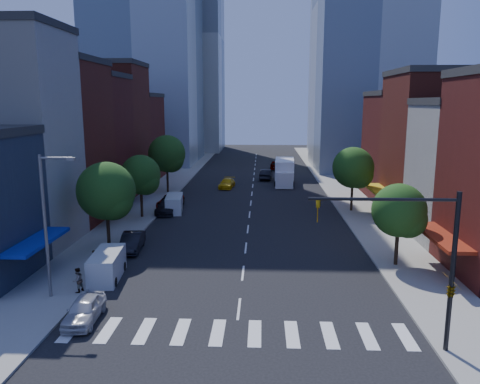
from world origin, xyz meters
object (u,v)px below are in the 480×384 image
object	(u,v)px
pedestrian_far	(78,280)
cargo_van_near	(107,266)
traffic_car_oncoming	(266,174)
parked_car_third	(170,201)
pedestrian_near	(95,261)
cargo_van_far	(174,204)
parked_car_front	(84,310)
parked_car_second	(132,242)
parked_car_rear	(167,207)
box_truck	(284,173)
traffic_car_far	(276,165)
taxi	(227,183)

from	to	relation	value
pedestrian_far	cargo_van_near	bearing A→B (deg)	-177.05
pedestrian_far	traffic_car_oncoming	bearing A→B (deg)	-171.48
parked_car_third	pedestrian_near	size ratio (longest dim) A/B	3.38
cargo_van_far	traffic_car_oncoming	xyz separation A→B (m)	(10.55, 23.24, -0.13)
parked_car_third	cargo_van_far	size ratio (longest dim) A/B	1.17
parked_car_front	pedestrian_far	distance (m)	4.13
parked_car_second	cargo_van_near	distance (m)	6.48
cargo_van_near	cargo_van_far	world-z (taller)	cargo_van_near
parked_car_second	parked_car_rear	bearing A→B (deg)	84.42
box_truck	parked_car_third	bearing A→B (deg)	-127.37
traffic_car_far	parked_car_third	bearing A→B (deg)	69.13
taxi	parked_car_rear	bearing A→B (deg)	-102.92
taxi	parked_car_third	bearing A→B (deg)	-107.00
cargo_van_far	pedestrian_near	distance (m)	19.52
parked_car_front	cargo_van_near	xyz separation A→B (m)	(-0.82, 6.38, 0.26)
cargo_van_far	taxi	distance (m)	16.07
parked_car_front	traffic_car_far	bearing A→B (deg)	76.09
cargo_van_near	traffic_car_far	distance (m)	56.65
parked_car_rear	pedestrian_near	xyz separation A→B (m)	(-1.43, -18.91, 0.21)
parked_car_third	cargo_van_far	bearing A→B (deg)	-66.60
parked_car_front	traffic_car_oncoming	world-z (taller)	traffic_car_oncoming
taxi	cargo_van_far	bearing A→B (deg)	-101.10
parked_car_front	pedestrian_near	bearing A→B (deg)	102.75
pedestrian_near	parked_car_third	bearing A→B (deg)	15.15
cargo_van_far	taxi	bearing A→B (deg)	65.30
traffic_car_far	pedestrian_near	xyz separation A→B (m)	(-14.54, -53.97, 0.12)
taxi	pedestrian_far	world-z (taller)	pedestrian_far
parked_car_second	cargo_van_far	distance (m)	14.04
taxi	pedestrian_far	bearing A→B (deg)	-93.60
parked_car_front	parked_car_second	size ratio (longest dim) A/B	0.90
parked_car_front	traffic_car_far	distance (m)	62.69
parked_car_second	traffic_car_far	distance (m)	50.38
parked_car_rear	box_truck	world-z (taller)	box_truck
parked_car_third	parked_car_rear	bearing A→B (deg)	-85.05
parked_car_front	traffic_car_oncoming	xyz separation A→B (m)	(10.67, 50.10, 0.11)
taxi	traffic_car_far	size ratio (longest dim) A/B	0.96
parked_car_second	pedestrian_near	xyz separation A→B (m)	(-1.19, -5.39, 0.20)
traffic_car_far	box_truck	size ratio (longest dim) A/B	0.52
parked_car_front	taxi	size ratio (longest dim) A/B	0.88
parked_car_rear	traffic_car_far	distance (m)	37.43
parked_car_third	pedestrian_far	size ratio (longest dim) A/B	3.32
parked_car_third	cargo_van_far	xyz separation A→B (m)	(0.86, -2.17, 0.19)
traffic_car_far	pedestrian_far	bearing A→B (deg)	77.41
pedestrian_near	cargo_van_near	bearing A→B (deg)	-113.54
parked_car_front	box_truck	size ratio (longest dim) A/B	0.44
box_truck	pedestrian_far	xyz separation A→B (m)	(-15.24, -42.10, -0.78)
parked_car_rear	cargo_van_near	xyz separation A→B (m)	(-0.24, -19.99, 0.22)
cargo_van_near	taxi	xyz separation A→B (m)	(5.78, 35.80, -0.29)
cargo_van_far	pedestrian_far	world-z (taller)	cargo_van_far
traffic_car_far	pedestrian_near	bearing A→B (deg)	76.30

